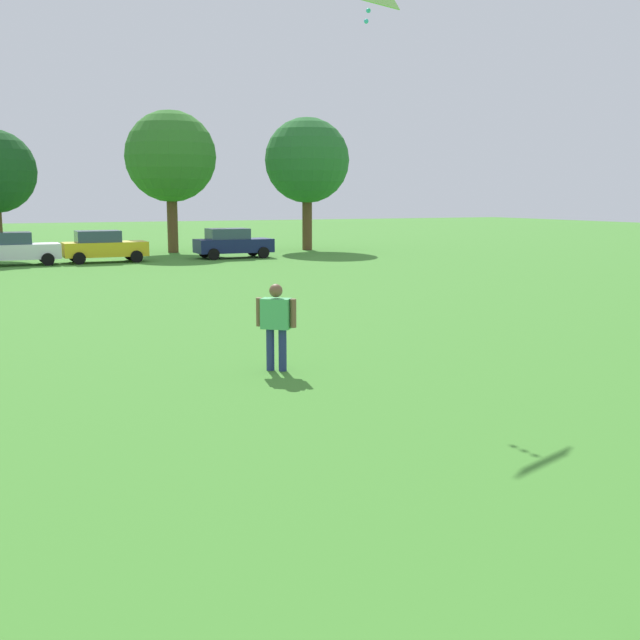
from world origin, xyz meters
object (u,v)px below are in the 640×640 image
tree_right (171,157)px  tree_far_right (307,161)px  parked_car_yellow_2 (103,246)px  parked_car_white_1 (13,249)px  parked_car_navy_3 (232,243)px  adult_bystander (276,319)px

tree_right → tree_far_right: 8.68m
parked_car_yellow_2 → parked_car_white_1: bearing=-179.3°
parked_car_navy_3 → adult_bystander: bearing=-106.4°
parked_car_navy_3 → tree_right: tree_right is taller
parked_car_navy_3 → tree_far_right: size_ratio=0.51×
tree_right → tree_far_right: size_ratio=1.02×
parked_car_navy_3 → tree_right: (-1.98, 5.77, 5.01)m
parked_car_white_1 → parked_car_navy_3: bearing=-0.1°
tree_right → tree_far_right: (8.58, -1.29, -0.13)m
tree_right → parked_car_white_1: bearing=-149.0°
parked_car_navy_3 → tree_far_right: (6.60, 4.48, 4.88)m
parked_car_white_1 → tree_right: bearing=31.0°
parked_car_navy_3 → tree_far_right: bearing=34.2°
adult_bystander → tree_far_right: (14.76, 32.29, 4.70)m
parked_car_yellow_2 → tree_right: (5.14, 5.71, 5.01)m
tree_right → parked_car_navy_3: bearing=-71.1°
parked_car_yellow_2 → tree_far_right: bearing=17.8°
parked_car_white_1 → parked_car_yellow_2: bearing=0.7°
adult_bystander → parked_car_yellow_2: adult_bystander is taller
tree_far_right → parked_car_yellow_2: bearing=-162.2°
tree_right → tree_far_right: bearing=-8.5°
adult_bystander → parked_car_white_1: size_ratio=0.40×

